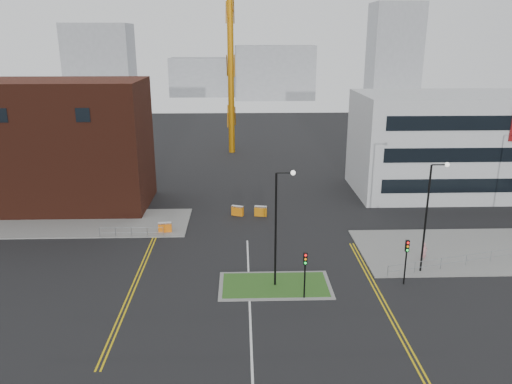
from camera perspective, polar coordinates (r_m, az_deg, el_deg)
ground at (r=32.14m, az=-0.54°, el=-17.42°), size 200.00×200.00×0.00m
pavement_left at (r=55.28m, az=-22.33°, el=-3.34°), size 28.00×8.00×0.12m
pavement_right at (r=49.74m, az=25.46°, el=-6.01°), size 24.00×10.00×0.12m
island_kerb at (r=39.04m, az=2.18°, el=-10.61°), size 8.60×4.60×0.08m
grass_island at (r=39.04m, az=2.18°, el=-10.59°), size 8.00×4.00×0.12m
brick_building at (r=59.97m, az=-23.81°, el=4.79°), size 24.20×10.07×14.24m
office_block at (r=65.32m, az=22.32°, el=5.13°), size 25.00×12.20×12.00m
streetlamp_island at (r=36.86m, az=2.62°, el=-3.20°), size 1.46×0.36×9.18m
streetlamp_right_near at (r=41.36m, az=19.23°, el=-1.87°), size 1.46×0.36×9.18m
traffic_light_island at (r=36.30m, az=5.63°, el=-8.49°), size 0.28×0.33×3.65m
traffic_light_right at (r=39.85m, az=16.83°, el=-6.76°), size 0.28×0.33×3.65m
railing_left at (r=48.90m, az=-14.06°, el=-4.31°), size 6.05×0.05×1.10m
railing_right at (r=46.77m, az=25.28°, el=-6.47°), size 19.05×5.05×1.10m
centre_line at (r=33.80m, az=-0.62°, el=-15.48°), size 0.15×30.00×0.01m
yellow_left_a at (r=41.62m, az=-13.51°, el=-9.31°), size 0.12×24.00×0.01m
yellow_left_b at (r=41.56m, az=-13.10°, el=-9.32°), size 0.12×24.00×0.01m
yellow_right_a at (r=38.55m, az=13.82°, el=-11.59°), size 0.12×20.00×0.01m
yellow_right_b at (r=38.63m, az=14.26°, el=-11.56°), size 0.12×20.00×0.01m
skyline_a at (r=151.83m, az=-17.37°, el=13.76°), size 18.00×12.00×22.00m
skyline_b at (r=157.12m, az=2.12°, el=13.50°), size 24.00×12.00×16.00m
skyline_c at (r=158.18m, az=15.49°, el=15.11°), size 14.00×12.00×28.00m
skyline_d at (r=167.05m, az=-4.46°, el=12.99°), size 30.00×12.00×12.00m
pedestrian at (r=44.81m, az=18.62°, el=-6.56°), size 0.73×0.59×1.76m
barrier_left at (r=49.50m, az=-10.36°, el=-3.98°), size 1.32×0.53×1.08m
barrier_mid at (r=53.24m, az=0.53°, el=-2.15°), size 1.36×0.68×1.10m
barrier_right at (r=53.45m, az=-2.13°, el=-2.10°), size 1.34×0.85×1.07m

